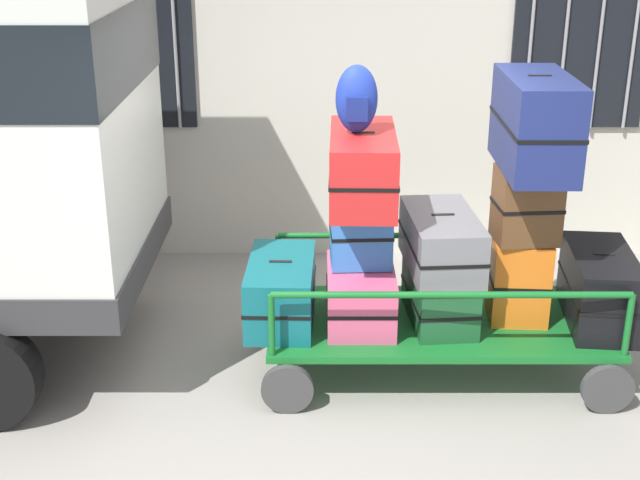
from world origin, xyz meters
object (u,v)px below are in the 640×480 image
at_px(suitcase_midright_bottom, 517,278).
at_px(suitcase_right_bottom, 598,287).
at_px(suitcase_midleft_top, 361,167).
at_px(suitcase_left_bottom, 280,290).
at_px(suitcase_midright_top, 534,123).
at_px(suitcase_midleft_bottom, 359,295).
at_px(suitcase_midleft_middle, 360,233).
at_px(luggage_cart, 436,326).
at_px(suitcase_center_bottom, 438,296).
at_px(suitcase_midright_middle, 525,205).
at_px(suitcase_center_middle, 440,242).
at_px(backpack, 355,99).

distance_m(suitcase_midright_bottom, suitcase_right_bottom, 0.56).
bearing_deg(suitcase_midright_bottom, suitcase_midleft_top, -178.54).
relative_size(suitcase_left_bottom, suitcase_midright_top, 0.92).
xyz_separation_m(suitcase_midleft_bottom, suitcase_midleft_middle, (0.00, 0.07, 0.44)).
bearing_deg(suitcase_midright_top, suitcase_right_bottom, 1.08).
bearing_deg(luggage_cart, suitcase_center_bottom, -90.00).
bearing_deg(suitcase_midleft_middle, suitcase_left_bottom, -177.23).
bearing_deg(suitcase_midright_bottom, suitcase_midleft_middle, 179.89).
distance_m(suitcase_midright_bottom, suitcase_midright_middle, 0.56).
bearing_deg(suitcase_midleft_top, suitcase_left_bottom, 179.63).
bearing_deg(suitcase_midright_bottom, suitcase_midleft_bottom, -176.45).
distance_m(suitcase_left_bottom, suitcase_right_bottom, 2.22).
bearing_deg(suitcase_midleft_middle, suitcase_midright_top, -3.29).
bearing_deg(suitcase_center_middle, suitcase_center_bottom, -90.00).
relative_size(suitcase_center_middle, suitcase_midright_bottom, 1.52).
bearing_deg(suitcase_midleft_top, suitcase_midleft_middle, 90.00).
relative_size(suitcase_center_bottom, suitcase_center_middle, 0.85).
height_order(suitcase_midleft_top, suitcase_center_bottom, suitcase_midleft_top).
height_order(suitcase_left_bottom, suitcase_center_middle, suitcase_center_middle).
distance_m(luggage_cart, suitcase_right_bottom, 1.15).
xyz_separation_m(suitcase_left_bottom, suitcase_midright_middle, (1.67, -0.02, 0.64)).
relative_size(suitcase_midright_bottom, backpack, 1.38).
height_order(suitcase_center_middle, suitcase_right_bottom, suitcase_center_middle).
bearing_deg(luggage_cart, suitcase_midright_bottom, 3.04).
bearing_deg(suitcase_midleft_bottom, suitcase_center_middle, 7.74).
relative_size(suitcase_center_middle, suitcase_midright_middle, 1.81).
xyz_separation_m(luggage_cart, suitcase_midleft_middle, (-0.56, 0.03, 0.70)).
distance_m(suitcase_left_bottom, suitcase_midleft_bottom, 0.56).
distance_m(suitcase_midright_top, backpack, 1.17).
bearing_deg(suitcase_right_bottom, suitcase_midright_bottom, 174.74).
height_order(suitcase_midleft_top, backpack, backpack).
relative_size(suitcase_midleft_top, suitcase_midright_bottom, 1.64).
bearing_deg(suitcase_center_middle, suitcase_midright_middle, -4.83).
xyz_separation_m(suitcase_center_middle, suitcase_midright_bottom, (0.56, -0.01, -0.27)).
distance_m(suitcase_left_bottom, suitcase_center_bottom, 1.11).
relative_size(suitcase_midleft_bottom, suitcase_right_bottom, 0.78).
bearing_deg(suitcase_midleft_top, backpack, -155.19).
relative_size(luggage_cart, suitcase_center_middle, 2.66).
xyz_separation_m(suitcase_midleft_bottom, suitcase_midright_top, (1.11, 0.01, 1.22)).
relative_size(suitcase_left_bottom, suitcase_center_bottom, 1.13).
distance_m(suitcase_midleft_top, backpack, 0.46).
bearing_deg(suitcase_midleft_middle, suitcase_center_bottom, -4.31).
bearing_deg(suitcase_midleft_middle, suitcase_midleft_bottom, -90.00).
bearing_deg(suitcase_midright_bottom, suitcase_left_bottom, -179.15).
bearing_deg(suitcase_midright_top, suitcase_center_bottom, 177.74).
bearing_deg(backpack, suitcase_midright_middle, 0.49).
height_order(suitcase_midleft_top, suitcase_center_middle, suitcase_midleft_top).
xyz_separation_m(suitcase_midright_middle, suitcase_right_bottom, (0.56, -0.01, -0.61)).
bearing_deg(suitcase_left_bottom, suitcase_midright_bottom, 0.85).
xyz_separation_m(suitcase_center_bottom, suitcase_midright_middle, (0.56, -0.00, 0.68)).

